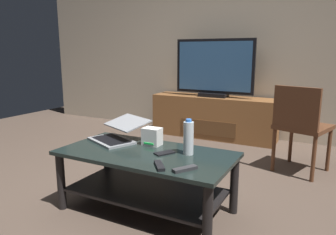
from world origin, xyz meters
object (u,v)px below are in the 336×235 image
water_bottle_near (188,138)px  cell_phone (165,153)px  television (214,69)px  dining_chair (300,124)px  coffee_table (146,170)px  tv_remote (185,169)px  laptop (118,133)px  soundbar_remote (159,166)px  media_cabinet (213,117)px  router_box (152,136)px

water_bottle_near → cell_phone: water_bottle_near is taller
television → dining_chair: 1.52m
coffee_table → dining_chair: dining_chair is taller
television → tv_remote: (0.68, -2.38, -0.47)m
laptop → tv_remote: size_ratio=3.16×
tv_remote → soundbar_remote: size_ratio=1.00×
cell_phone → tv_remote: (0.26, -0.23, 0.01)m
cell_phone → dining_chair: bearing=89.7°
coffee_table → television: bearing=97.5°
tv_remote → soundbar_remote: bearing=-140.7°
media_cabinet → soundbar_remote: (0.52, -2.42, 0.18)m
laptop → router_box: bearing=3.7°
tv_remote → cell_phone: bearing=170.9°
laptop → soundbar_remote: 0.70m
media_cabinet → television: 0.65m
media_cabinet → laptop: 2.07m
soundbar_remote → tv_remote: bearing=-31.3°
television → laptop: (-0.07, -2.03, -0.42)m
dining_chair → router_box: 1.48m
laptop → television: bearing=88.0°
water_bottle_near → cell_phone: (-0.15, -0.07, -0.11)m
coffee_table → laptop: laptop is taller
media_cabinet → water_bottle_near: (0.57, -2.11, 0.29)m
water_bottle_near → tv_remote: bearing=-69.5°
cell_phone → router_box: bearing=172.3°
television → soundbar_remote: television is taller
television → router_box: (0.24, -2.01, -0.41)m
water_bottle_near → soundbar_remote: 0.34m
water_bottle_near → soundbar_remote: (-0.05, -0.32, -0.11)m
dining_chair → soundbar_remote: 1.67m
dining_chair → tv_remote: (-0.49, -1.52, -0.03)m
coffee_table → cell_phone: bearing=10.2°
dining_chair → router_box: dining_chair is taller
media_cabinet → laptop: laptop is taller
router_box → cell_phone: 0.24m
coffee_table → water_bottle_near: size_ratio=4.97×
coffee_table → soundbar_remote: soundbar_remote is taller
laptop → media_cabinet: bearing=88.0°
cell_phone → tv_remote: 0.35m
coffee_table → laptop: 0.43m
laptop → router_box: 0.31m
cell_phone → media_cabinet: bearing=131.0°
dining_chair → laptop: 1.71m
router_box → soundbar_remote: size_ratio=0.85×
coffee_table → water_bottle_near: (0.29, 0.09, 0.26)m
coffee_table → soundbar_remote: (0.23, -0.22, 0.15)m
dining_chair → laptop: (-1.25, -1.17, 0.02)m
cell_phone → tv_remote: tv_remote is taller
cell_phone → soundbar_remote: 0.27m
dining_chair → cell_phone: bearing=-120.3°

